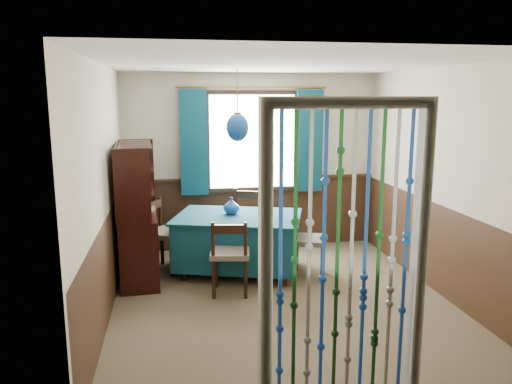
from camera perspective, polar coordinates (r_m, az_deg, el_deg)
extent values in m
plane|color=brown|center=(5.57, 2.84, -12.15)|extent=(4.00, 4.00, 0.00)
plane|color=silver|center=(5.14, 3.11, 14.45)|extent=(4.00, 4.00, 0.00)
plane|color=beige|center=(7.15, -0.51, 3.43)|extent=(3.60, 0.00, 3.60)
plane|color=beige|center=(3.34, 10.48, -5.46)|extent=(3.60, 0.00, 3.60)
plane|color=beige|center=(5.13, -17.04, -0.02)|extent=(0.00, 4.00, 4.00)
plane|color=beige|center=(5.87, 20.40, 1.09)|extent=(0.00, 4.00, 4.00)
plane|color=#392315|center=(7.27, -0.48, -2.46)|extent=(3.60, 0.00, 3.60)
plane|color=#392315|center=(3.63, 9.97, -16.83)|extent=(3.60, 0.00, 3.60)
plane|color=#392315|center=(5.32, -16.42, -7.98)|extent=(0.00, 4.00, 4.00)
plane|color=#392315|center=(6.03, 19.80, -5.96)|extent=(0.00, 4.00, 4.00)
cube|color=black|center=(7.07, -0.45, 5.78)|extent=(1.32, 0.12, 1.42)
cube|color=#0F3D4F|center=(6.25, -2.03, -5.57)|extent=(1.69, 1.38, 0.58)
cube|color=#0F3D4F|center=(6.17, -2.05, -2.85)|extent=(1.76, 1.46, 0.03)
cylinder|color=black|center=(6.14, -8.20, -9.32)|extent=(0.07, 0.07, 0.14)
cylinder|color=black|center=(5.94, 3.19, -9.93)|extent=(0.07, 0.07, 0.14)
cylinder|color=black|center=(6.81, -6.51, -7.23)|extent=(0.07, 0.07, 0.14)
cylinder|color=black|center=(6.63, 3.70, -7.69)|extent=(0.07, 0.07, 0.14)
cylinder|color=black|center=(5.53, -4.86, -9.93)|extent=(0.04, 0.04, 0.44)
cylinder|color=black|center=(5.51, -1.20, -9.95)|extent=(0.04, 0.04, 0.44)
cylinder|color=black|center=(5.83, -4.62, -8.78)|extent=(0.04, 0.04, 0.44)
cylinder|color=black|center=(5.82, -1.16, -8.80)|extent=(0.04, 0.04, 0.44)
cube|color=#5B5549|center=(5.59, -2.98, -6.97)|extent=(0.49, 0.47, 0.06)
cube|color=black|center=(5.33, -3.10, -4.26)|extent=(0.37, 0.10, 0.10)
cylinder|color=black|center=(5.38, -4.94, -5.66)|extent=(0.04, 0.04, 0.43)
cylinder|color=black|center=(5.36, -1.22, -5.67)|extent=(0.04, 0.04, 0.43)
cylinder|color=black|center=(7.01, 0.64, -5.24)|extent=(0.05, 0.05, 0.46)
cylinder|color=black|center=(7.10, -2.32, -5.04)|extent=(0.05, 0.05, 0.46)
cylinder|color=black|center=(6.68, -0.05, -6.06)|extent=(0.05, 0.05, 0.46)
cylinder|color=black|center=(6.77, -3.15, -5.83)|extent=(0.05, 0.05, 0.46)
cube|color=#5B5549|center=(6.82, -1.23, -3.41)|extent=(0.59, 0.58, 0.06)
cube|color=black|center=(6.92, -0.85, -0.30)|extent=(0.38, 0.19, 0.10)
cylinder|color=black|center=(6.90, 0.66, -1.55)|extent=(0.04, 0.04, 0.45)
cylinder|color=black|center=(7.00, -2.33, -1.39)|extent=(0.04, 0.04, 0.45)
cylinder|color=black|center=(6.71, -10.68, -6.21)|extent=(0.04, 0.04, 0.46)
cylinder|color=black|center=(6.41, -12.38, -7.09)|extent=(0.04, 0.04, 0.46)
cylinder|color=black|center=(6.54, -8.05, -6.57)|extent=(0.04, 0.04, 0.46)
cylinder|color=black|center=(6.24, -9.66, -7.49)|extent=(0.04, 0.04, 0.46)
cube|color=#5B5549|center=(6.40, -10.27, -4.61)|extent=(0.59, 0.60, 0.06)
cube|color=black|center=(6.41, -11.79, -1.54)|extent=(0.23, 0.36, 0.10)
cylinder|color=black|center=(6.59, -10.90, -2.43)|extent=(0.04, 0.04, 0.45)
cylinder|color=black|center=(6.29, -12.62, -3.14)|extent=(0.04, 0.04, 0.45)
cylinder|color=black|center=(6.04, 7.57, -8.17)|extent=(0.04, 0.04, 0.43)
cylinder|color=black|center=(6.37, 7.61, -7.17)|extent=(0.04, 0.04, 0.43)
cylinder|color=black|center=(6.05, 4.48, -8.08)|extent=(0.04, 0.04, 0.43)
cylinder|color=black|center=(6.38, 4.69, -7.08)|extent=(0.04, 0.04, 0.43)
cube|color=#5B5549|center=(6.13, 6.13, -5.45)|extent=(0.51, 0.53, 0.06)
cube|color=black|center=(6.05, 7.82, -2.61)|extent=(0.15, 0.36, 0.10)
cylinder|color=black|center=(5.92, 7.77, -4.26)|extent=(0.04, 0.04, 0.42)
cylinder|color=black|center=(6.25, 7.80, -3.45)|extent=(0.04, 0.04, 0.42)
cube|color=black|center=(6.26, -13.23, -5.83)|extent=(0.51, 1.28, 0.82)
cube|color=black|center=(5.50, -13.97, 0.58)|extent=(0.39, 0.07, 0.82)
cube|color=black|center=(6.67, -13.24, 2.38)|extent=(0.39, 0.07, 0.82)
cube|color=black|center=(6.04, -13.73, 5.21)|extent=(0.46, 1.27, 0.04)
cube|color=black|center=(6.10, -15.41, 1.50)|extent=(0.11, 1.23, 0.82)
cube|color=black|center=(6.10, -13.24, 0.46)|extent=(0.41, 1.19, 0.02)
cube|color=black|center=(6.06, -13.35, 2.97)|extent=(0.41, 1.19, 0.02)
cylinder|color=olive|center=(5.99, -2.14, 10.66)|extent=(0.01, 0.01, 0.69)
ellipsoid|color=navy|center=(6.00, -2.12, 7.37)|extent=(0.27, 0.27, 0.33)
cylinder|color=olive|center=(5.99, -2.13, 8.96)|extent=(0.08, 0.08, 0.03)
imported|color=navy|center=(6.23, -2.83, -1.67)|extent=(0.23, 0.23, 0.19)
imported|color=beige|center=(5.89, -13.18, 0.47)|extent=(0.26, 0.26, 0.05)
imported|color=beige|center=(6.41, -12.84, -0.84)|extent=(0.22, 0.22, 0.18)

